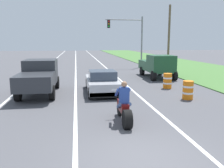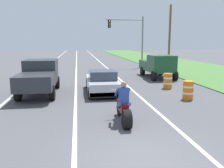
# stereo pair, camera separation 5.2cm
# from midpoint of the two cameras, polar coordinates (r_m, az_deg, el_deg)

# --- Properties ---
(ground_plane) EXTENTS (160.00, 160.00, 0.00)m
(ground_plane) POSITION_cam_midpoint_polar(r_m,az_deg,el_deg) (6.76, 7.21, -17.05)
(ground_plane) COLOR #4C4C51
(lane_stripe_left_solid) EXTENTS (0.14, 120.00, 0.01)m
(lane_stripe_left_solid) POSITION_cam_midpoint_polar(r_m,az_deg,el_deg) (26.23, -16.58, 2.89)
(lane_stripe_left_solid) COLOR white
(lane_stripe_left_solid) RESTS_ON ground
(lane_stripe_right_solid) EXTENTS (0.14, 120.00, 0.01)m
(lane_stripe_right_solid) POSITION_cam_midpoint_polar(r_m,az_deg,el_deg) (26.19, -0.78, 3.29)
(lane_stripe_right_solid) COLOR white
(lane_stripe_right_solid) RESTS_ON ground
(lane_stripe_centre_dashed) EXTENTS (0.14, 120.00, 0.01)m
(lane_stripe_centre_dashed) POSITION_cam_midpoint_polar(r_m,az_deg,el_deg) (25.96, -8.69, 3.12)
(lane_stripe_centre_dashed) COLOR white
(lane_stripe_centre_dashed) RESTS_ON ground
(grass_verge_right) EXTENTS (10.00, 120.00, 0.06)m
(grass_verge_right) POSITION_cam_midpoint_polar(r_m,az_deg,el_deg) (29.31, 19.27, 3.50)
(grass_verge_right) COLOR #477538
(grass_verge_right) RESTS_ON ground
(motorcycle_with_rider) EXTENTS (0.70, 2.21, 1.62)m
(motorcycle_with_rider) POSITION_cam_midpoint_polar(r_m,az_deg,el_deg) (9.11, 2.71, -5.74)
(motorcycle_with_rider) COLOR black
(motorcycle_with_rider) RESTS_ON ground
(sports_car_silver) EXTENTS (1.84, 4.30, 1.37)m
(sports_car_silver) POSITION_cam_midpoint_polar(r_m,az_deg,el_deg) (14.59, -2.46, 0.39)
(sports_car_silver) COLOR #B7B7BC
(sports_car_silver) RESTS_ON ground
(pickup_truck_left_lane_dark_grey) EXTENTS (2.02, 4.80, 1.98)m
(pickup_truck_left_lane_dark_grey) POSITION_cam_midpoint_polar(r_m,az_deg,el_deg) (14.72, -17.07, 1.92)
(pickup_truck_left_lane_dark_grey) COLOR #2D3035
(pickup_truck_left_lane_dark_grey) RESTS_ON ground
(pickup_truck_right_shoulder_dark_green) EXTENTS (2.02, 4.80, 1.98)m
(pickup_truck_right_shoulder_dark_green) POSITION_cam_midpoint_polar(r_m,az_deg,el_deg) (21.03, 10.60, 4.49)
(pickup_truck_right_shoulder_dark_green) COLOR #1E4C2D
(pickup_truck_right_shoulder_dark_green) RESTS_ON ground
(traffic_light_mast_near) EXTENTS (4.49, 0.34, 6.00)m
(traffic_light_mast_near) POSITION_cam_midpoint_polar(r_m,az_deg,el_deg) (29.06, 4.41, 11.80)
(traffic_light_mast_near) COLOR gray
(traffic_light_mast_near) RESTS_ON ground
(utility_pole_roadside) EXTENTS (0.24, 0.24, 7.08)m
(utility_pole_roadside) POSITION_cam_midpoint_polar(r_m,az_deg,el_deg) (28.07, 13.31, 10.71)
(utility_pole_roadside) COLOR brown
(utility_pole_roadside) RESTS_ON ground
(construction_barrel_nearest) EXTENTS (0.58, 0.58, 1.00)m
(construction_barrel_nearest) POSITION_cam_midpoint_polar(r_m,az_deg,el_deg) (13.53, 17.50, -1.37)
(construction_barrel_nearest) COLOR orange
(construction_barrel_nearest) RESTS_ON ground
(construction_barrel_mid) EXTENTS (0.58, 0.58, 1.00)m
(construction_barrel_mid) POSITION_cam_midpoint_polar(r_m,az_deg,el_deg) (16.35, 12.96, 0.74)
(construction_barrel_mid) COLOR orange
(construction_barrel_mid) RESTS_ON ground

